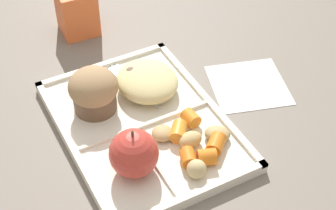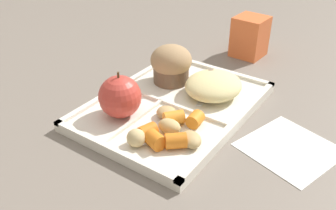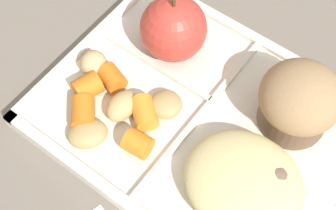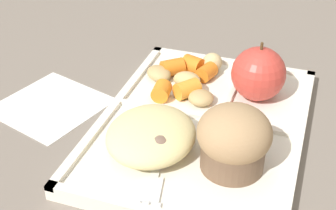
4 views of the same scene
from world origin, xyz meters
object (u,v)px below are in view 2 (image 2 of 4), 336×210
at_px(bran_muffin, 171,64).
at_px(plastic_fork, 214,84).
at_px(green_apple, 120,97).
at_px(lunch_tray, 174,106).
at_px(milk_carton, 250,37).

relative_size(bran_muffin, plastic_fork, 0.51).
relative_size(green_apple, plastic_fork, 0.51).
distance_m(green_apple, bran_muffin, 0.15).
bearing_deg(plastic_fork, lunch_tray, 167.41).
distance_m(lunch_tray, green_apple, 0.10).
bearing_deg(green_apple, bran_muffin, 0.00).
height_order(bran_muffin, plastic_fork, bran_muffin).
bearing_deg(plastic_fork, green_apple, 157.93).
height_order(plastic_fork, milk_carton, milk_carton).
height_order(bran_muffin, milk_carton, milk_carton).
xyz_separation_m(lunch_tray, green_apple, (-0.08, 0.05, 0.04)).
bearing_deg(milk_carton, bran_muffin, 169.01).
bearing_deg(lunch_tray, milk_carton, -1.47).
xyz_separation_m(plastic_fork, milk_carton, (0.19, 0.02, 0.03)).
xyz_separation_m(green_apple, plastic_fork, (0.18, -0.07, -0.03)).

